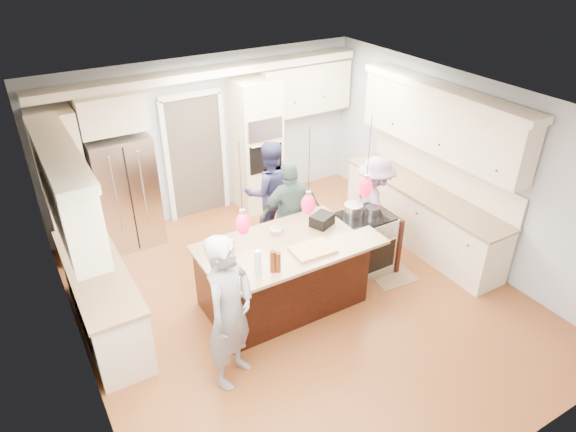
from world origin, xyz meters
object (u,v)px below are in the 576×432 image
at_px(refrigerator, 125,191).
at_px(person_bar_end, 230,312).
at_px(kitchen_island, 283,274).
at_px(island_range, 364,243).
at_px(person_far_left, 269,192).

relative_size(refrigerator, person_bar_end, 0.96).
xyz_separation_m(refrigerator, kitchen_island, (1.30, -2.57, -0.41)).
relative_size(refrigerator, island_range, 1.96).
bearing_deg(person_bar_end, person_far_left, 20.02).
xyz_separation_m(person_bar_end, person_far_left, (1.77, 2.35, -0.10)).
bearing_deg(kitchen_island, island_range, 3.10).
height_order(refrigerator, person_bar_end, person_bar_end).
height_order(person_bar_end, person_far_left, person_bar_end).
relative_size(refrigerator, kitchen_island, 0.86).
distance_m(refrigerator, kitchen_island, 2.91).
distance_m(kitchen_island, person_far_left, 1.70).
height_order(refrigerator, kitchen_island, refrigerator).
height_order(refrigerator, island_range, refrigerator).
height_order(refrigerator, person_far_left, refrigerator).
bearing_deg(person_far_left, refrigerator, -15.87).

